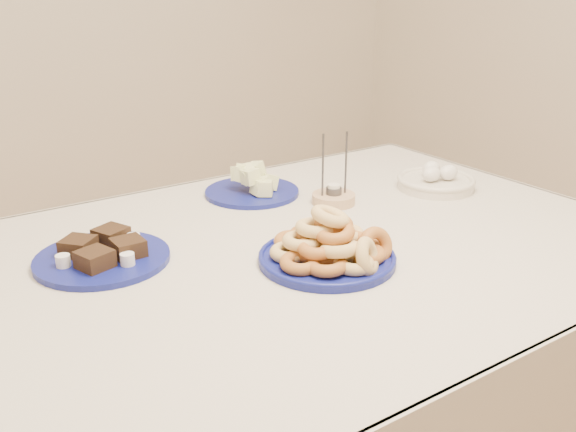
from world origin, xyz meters
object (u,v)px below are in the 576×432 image
object	(u,v)px
melon_plate	(252,186)
candle_holder	(334,197)
egg_bowl	(436,181)
brownie_plate	(103,255)
dining_table	(275,296)
donut_platter	(330,248)

from	to	relation	value
melon_plate	candle_holder	size ratio (longest dim) A/B	1.72
candle_holder	egg_bowl	distance (m)	0.32
brownie_plate	egg_bowl	bearing A→B (deg)	-3.27
brownie_plate	candle_holder	world-z (taller)	candle_holder
dining_table	brownie_plate	world-z (taller)	brownie_plate
melon_plate	egg_bowl	world-z (taller)	melon_plate
donut_platter	melon_plate	size ratio (longest dim) A/B	1.17
donut_platter	candle_holder	size ratio (longest dim) A/B	2.01
donut_platter	dining_table	bearing A→B (deg)	121.20
egg_bowl	donut_platter	bearing A→B (deg)	-158.09
melon_plate	egg_bowl	size ratio (longest dim) A/B	1.39
donut_platter	egg_bowl	distance (m)	0.59
melon_plate	brownie_plate	bearing A→B (deg)	-158.58
dining_table	melon_plate	size ratio (longest dim) A/B	5.26
donut_platter	candle_holder	world-z (taller)	candle_holder
donut_platter	brownie_plate	xyz separation A→B (m)	(-0.39, 0.27, -0.02)
dining_table	donut_platter	size ratio (longest dim) A/B	4.50
donut_platter	brownie_plate	bearing A→B (deg)	144.86
donut_platter	candle_holder	xyz separation A→B (m)	(0.23, 0.28, -0.02)
dining_table	candle_holder	distance (m)	0.37
donut_platter	candle_holder	bearing A→B (deg)	50.52
brownie_plate	egg_bowl	xyz separation A→B (m)	(0.93, -0.05, 0.01)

